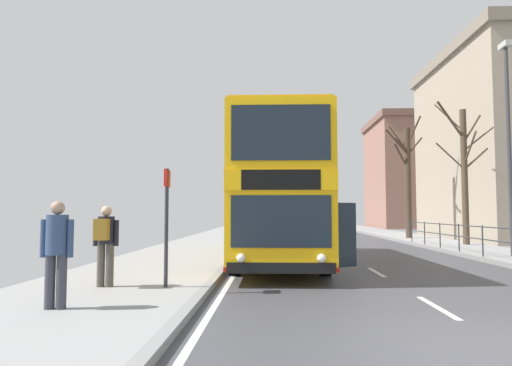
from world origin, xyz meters
name	(u,v)px	position (x,y,z in m)	size (l,w,h in m)	color
ground	(453,348)	(-0.72, 0.00, 0.04)	(15.80, 140.00, 0.20)	#424247
double_decker_bus_main	(278,194)	(-2.73, 9.94, 2.30)	(3.27, 11.08, 4.39)	#F4B20F
pedestrian_with_backpack	(105,239)	(-6.39, 3.70, 1.12)	(0.54, 0.52, 1.67)	#4C473D
pedestrian_companion	(57,248)	(-6.38, 1.54, 1.11)	(0.54, 0.34, 1.72)	#383842
bus_stop_sign_near	(167,213)	(-5.12, 3.73, 1.66)	(0.08, 0.44, 2.45)	#2D2D33
street_lamp_far_side	(509,131)	(5.59, 10.94, 4.62)	(0.28, 0.60, 7.74)	#38383D
bare_tree_far_00	(408,178)	(5.36, 22.61, 3.77)	(2.48, 1.44, 7.37)	#423328
bare_tree_far_01	(464,170)	(6.43, 16.89, 3.73)	(3.02, 1.70, 7.03)	#4C3D2D
background_building_00	(430,173)	(14.73, 46.14, 6.13)	(13.11, 11.21, 12.21)	#936656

